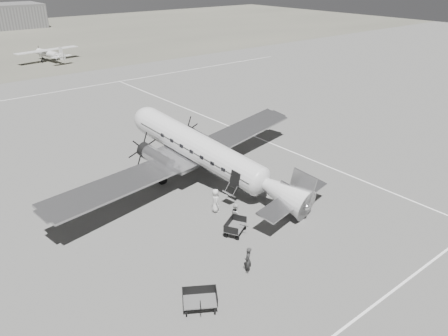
# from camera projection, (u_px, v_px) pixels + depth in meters

# --- Properties ---
(ground) EXTENTS (260.00, 260.00, 0.00)m
(ground) POSITION_uv_depth(u_px,v_px,m) (216.00, 203.00, 33.23)
(ground) COLOR slate
(ground) RESTS_ON ground
(taxi_line_near) EXTENTS (60.00, 0.15, 0.01)m
(taxi_line_near) POSITION_uv_depth(u_px,v_px,m) (376.00, 304.00, 23.34)
(taxi_line_near) COLOR white
(taxi_line_near) RESTS_ON ground
(taxi_line_right) EXTENTS (0.15, 80.00, 0.01)m
(taxi_line_right) POSITION_uv_depth(u_px,v_px,m) (319.00, 163.00, 40.06)
(taxi_line_right) COLOR white
(taxi_line_right) RESTS_ON ground
(taxi_line_horizon) EXTENTS (90.00, 0.15, 0.01)m
(taxi_line_horizon) POSITION_uv_depth(u_px,v_px,m) (42.00, 94.00, 61.49)
(taxi_line_horizon) COLOR white
(taxi_line_horizon) RESTS_ON ground
(dc3_airliner) EXTENTS (30.33, 23.93, 5.15)m
(dc3_airliner) POSITION_uv_depth(u_px,v_px,m) (208.00, 156.00, 35.05)
(dc3_airliner) COLOR #A6A6A8
(dc3_airliner) RESTS_ON ground
(light_plane_right) EXTENTS (13.54, 11.64, 2.52)m
(light_plane_right) POSITION_uv_depth(u_px,v_px,m) (49.00, 55.00, 81.82)
(light_plane_right) COLOR silver
(light_plane_right) RESTS_ON ground
(baggage_cart_near) EXTENTS (2.15, 1.94, 1.00)m
(baggage_cart_near) POSITION_uv_depth(u_px,v_px,m) (235.00, 227.00, 29.27)
(baggage_cart_near) COLOR #575757
(baggage_cart_near) RESTS_ON ground
(baggage_cart_far) EXTENTS (2.34, 2.17, 1.08)m
(baggage_cart_far) POSITION_uv_depth(u_px,v_px,m) (200.00, 301.00, 22.78)
(baggage_cart_far) COLOR #575757
(baggage_cart_far) RESTS_ON ground
(ground_crew) EXTENTS (0.71, 0.70, 1.65)m
(ground_crew) POSITION_uv_depth(u_px,v_px,m) (248.00, 260.00, 25.46)
(ground_crew) COLOR #2A2A2A
(ground_crew) RESTS_ON ground
(ramp_agent) EXTENTS (0.86, 0.95, 1.59)m
(ramp_agent) POSITION_uv_depth(u_px,v_px,m) (236.00, 214.00, 30.21)
(ramp_agent) COLOR #B8B8B5
(ramp_agent) RESTS_ON ground
(passenger) EXTENTS (0.86, 1.03, 1.81)m
(passenger) POSITION_uv_depth(u_px,v_px,m) (215.00, 200.00, 31.78)
(passenger) COLOR silver
(passenger) RESTS_ON ground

